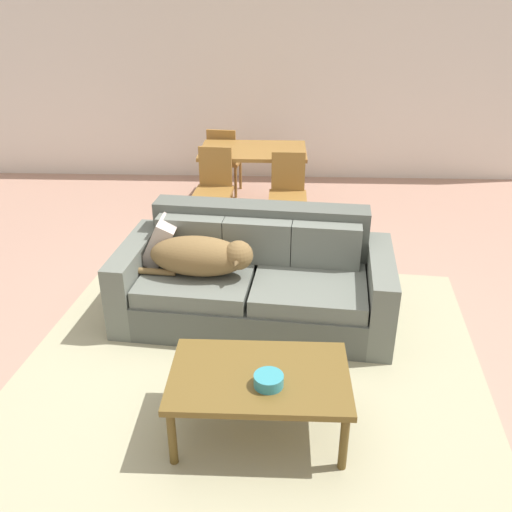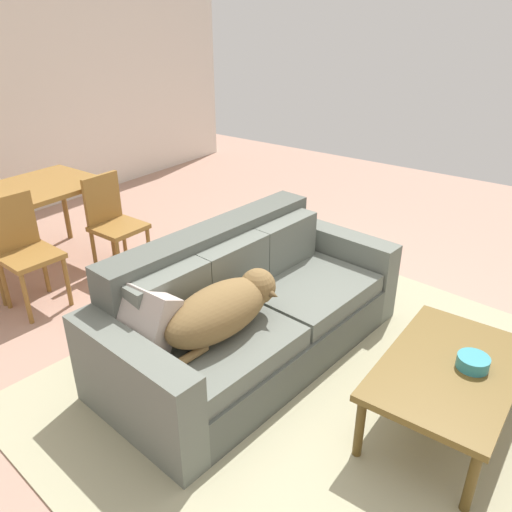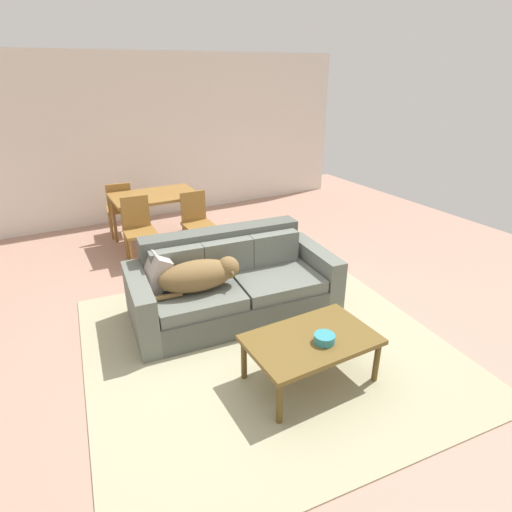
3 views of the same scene
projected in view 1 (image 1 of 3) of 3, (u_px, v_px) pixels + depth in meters
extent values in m
plane|color=tan|center=(248.00, 335.00, 4.28)|extent=(10.00, 10.00, 0.00)
cube|color=silver|center=(263.00, 77.00, 7.25)|extent=(8.00, 0.12, 2.70)
cube|color=tan|center=(250.00, 369.00, 3.90)|extent=(3.56, 3.49, 0.01)
cube|color=#50554D|center=(254.00, 302.00, 4.44)|extent=(1.85, 1.15, 0.30)
cube|color=slate|center=(200.00, 275.00, 4.39)|extent=(0.95, 1.03, 0.13)
cube|color=slate|center=(310.00, 282.00, 4.28)|extent=(0.95, 1.03, 0.13)
cube|color=#50554D|center=(261.00, 228.00, 4.54)|extent=(1.78, 0.41, 0.42)
cube|color=slate|center=(191.00, 237.00, 4.46)|extent=(0.55, 0.21, 0.35)
cube|color=slate|center=(258.00, 241.00, 4.39)|extent=(0.55, 0.21, 0.35)
cube|color=slate|center=(326.00, 245.00, 4.32)|extent=(0.55, 0.21, 0.35)
cube|color=slate|center=(137.00, 277.00, 4.49)|extent=(0.28, 1.00, 0.61)
cube|color=slate|center=(379.00, 294.00, 4.24)|extent=(0.28, 1.00, 0.61)
ellipsoid|color=brown|center=(198.00, 256.00, 4.20)|extent=(0.78, 0.41, 0.31)
sphere|color=brown|center=(238.00, 255.00, 4.13)|extent=(0.22, 0.22, 0.22)
cone|color=brown|center=(236.00, 263.00, 4.04)|extent=(0.11, 0.13, 0.10)
cylinder|color=brown|center=(154.00, 272.00, 4.24)|extent=(0.34, 0.08, 0.05)
cube|color=#B1A399|center=(161.00, 240.00, 4.44)|extent=(0.30, 0.37, 0.39)
cube|color=brown|center=(259.00, 377.00, 3.19)|extent=(1.05, 0.67, 0.04)
cylinder|color=brown|center=(172.00, 438.00, 3.05)|extent=(0.05, 0.05, 0.39)
cylinder|color=brown|center=(344.00, 443.00, 3.02)|extent=(0.05, 0.05, 0.39)
cylinder|color=brown|center=(188.00, 373.00, 3.56)|extent=(0.05, 0.05, 0.39)
cylinder|color=brown|center=(335.00, 377.00, 3.52)|extent=(0.05, 0.05, 0.39)
cylinder|color=teal|center=(269.00, 380.00, 3.08)|extent=(0.17, 0.17, 0.07)
cube|color=olive|center=(253.00, 151.00, 6.28)|extent=(1.21, 0.81, 0.04)
cylinder|color=brown|center=(203.00, 192.00, 6.15)|extent=(0.05, 0.05, 0.72)
cylinder|color=brown|center=(301.00, 193.00, 6.11)|extent=(0.05, 0.05, 0.72)
cylinder|color=brown|center=(210.00, 173.00, 6.79)|extent=(0.05, 0.05, 0.72)
cylinder|color=brown|center=(300.00, 174.00, 6.75)|extent=(0.05, 0.05, 0.72)
cube|color=olive|center=(213.00, 193.00, 5.89)|extent=(0.43, 0.43, 0.04)
cube|color=olive|center=(215.00, 166.00, 5.95)|extent=(0.36, 0.06, 0.43)
cylinder|color=brown|center=(196.00, 218.00, 5.86)|extent=(0.04, 0.04, 0.43)
cylinder|color=brown|center=(227.00, 219.00, 5.83)|extent=(0.04, 0.04, 0.43)
cylinder|color=brown|center=(202.00, 207.00, 6.16)|extent=(0.04, 0.04, 0.43)
cylinder|color=brown|center=(232.00, 208.00, 6.13)|extent=(0.04, 0.04, 0.43)
cube|color=olive|center=(288.00, 198.00, 5.81)|extent=(0.40, 0.40, 0.04)
cube|color=olive|center=(288.00, 171.00, 5.86)|extent=(0.36, 0.04, 0.42)
cylinder|color=brown|center=(271.00, 223.00, 5.76)|extent=(0.04, 0.04, 0.41)
cylinder|color=brown|center=(303.00, 224.00, 5.75)|extent=(0.04, 0.04, 0.41)
cylinder|color=brown|center=(272.00, 211.00, 6.07)|extent=(0.04, 0.04, 0.41)
cylinder|color=brown|center=(302.00, 212.00, 6.05)|extent=(0.04, 0.04, 0.41)
cube|color=olive|center=(225.00, 161.00, 7.02)|extent=(0.44, 0.44, 0.04)
cube|color=olive|center=(221.00, 147.00, 6.76)|extent=(0.36, 0.08, 0.42)
cylinder|color=brown|center=(240.00, 174.00, 7.24)|extent=(0.04, 0.04, 0.40)
cylinder|color=brown|center=(215.00, 173.00, 7.29)|extent=(0.04, 0.04, 0.40)
cylinder|color=brown|center=(236.00, 182.00, 6.94)|extent=(0.04, 0.04, 0.40)
cylinder|color=brown|center=(210.00, 181.00, 6.99)|extent=(0.04, 0.04, 0.40)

